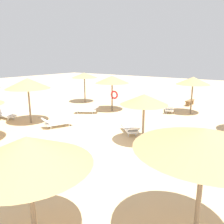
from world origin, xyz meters
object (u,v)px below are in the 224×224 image
Objects in this scene: parasol_7 at (112,80)px; bench_0 at (190,102)px; parasol_8 at (27,151)px; lounger_7 at (87,109)px; lounger_2 at (169,108)px; parasol_4 at (205,139)px; lounger_0 at (57,122)px; parasol_0 at (28,83)px; lounger_5 at (130,129)px; lounger_6 at (5,114)px; parasol_2 at (193,81)px; bench_1 at (140,100)px; parasol_5 at (144,100)px; parasol_9 at (84,75)px.

bench_0 is at bearing 51.91° from parasol_7.
parasol_8 is 1.49× the size of lounger_7.
lounger_7 is (-7.67, 10.49, -2.08)m from parasol_8.
parasol_4 is at bearing -65.65° from lounger_2.
lounger_2 reaches higher than lounger_7.
parasol_8 is 1.45× the size of lounger_0.
parasol_0 is 1.66× the size of lounger_5.
parasol_4 is 15.26m from lounger_6.
lounger_7 is (-6.76, -4.71, -2.29)m from parasol_2.
lounger_5 is at bearing 105.67° from parasol_8.
lounger_2 is 4.08m from bench_1.
parasol_4 reaches higher than parasol_7.
parasol_0 is at bearing -163.59° from lounger_5.
parasol_2 is at bearing 107.31° from parasol_4.
lounger_0 is (-5.86, -8.62, -2.29)m from parasol_2.
parasol_8 is at bearing -144.82° from parasol_4.
parasol_5 is 1.42× the size of lounger_5.
parasol_0 reaches higher than parasol_8.
parasol_2 reaches higher than parasol_8.
parasol_9 is 8.63m from lounger_0.
parasol_2 is 1.00× the size of parasol_7.
lounger_0 is (-9.91, 4.37, -2.36)m from parasol_4.
lounger_0 reaches higher than bench_0.
parasol_4 is at bearing -51.08° from parasol_5.
lounger_6 is at bearing -129.37° from lounger_7.
parasol_5 is at bearing -35.08° from lounger_5.
parasol_2 reaches higher than lounger_0.
parasol_5 reaches higher than lounger_6.
bench_0 is at bearing 24.83° from bench_1.
lounger_6 is at bearing -135.74° from lounger_2.
parasol_4 is at bearing -46.39° from parasol_7.
parasol_4 reaches higher than lounger_2.
parasol_7 reaches higher than parasol_5.
parasol_9 is 1.51× the size of lounger_7.
parasol_2 reaches higher than lounger_2.
parasol_9 is (-9.98, -1.40, 0.05)m from parasol_2.
parasol_8 is at bearing -86.56° from parasol_2.
parasol_7 is 1.90× the size of bench_1.
parasol_5 is 1.30× the size of lounger_0.
parasol_9 is at bearing 146.81° from parasol_5.
parasol_0 is 10.84m from bench_1.
lounger_2 reaches higher than bench_1.
parasol_0 reaches higher than lounger_2.
bench_0 is at bearing 82.05° from lounger_2.
parasol_0 is at bearing -108.14° from lounger_7.
parasol_4 is 6.58m from parasol_5.
lounger_5 is (-1.40, -6.95, -2.29)m from parasol_2.
parasol_4 is at bearing -47.95° from lounger_5.
parasol_5 is (-4.13, 5.11, -0.36)m from parasol_4.
parasol_0 is at bearing 145.34° from parasol_8.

